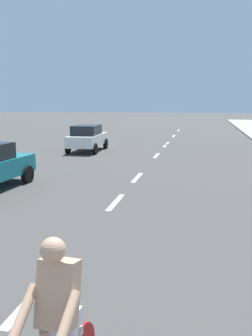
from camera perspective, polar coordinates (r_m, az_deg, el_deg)
The scene contains 10 objects.
ground_plane at distance 18.92m, azimuth 4.40°, elevation 1.46°, with size 160.00×160.00×0.00m, color #423F3D.
lane_stripe_2 at distance 6.06m, azimuth -14.38°, elevation -18.91°, with size 0.16×1.80×0.01m, color white.
lane_stripe_3 at distance 10.75m, azimuth -1.67°, elevation -5.42°, with size 0.16×1.80×0.01m, color white.
lane_stripe_4 at distance 14.19m, azimuth 1.77°, elevation -1.52°, with size 0.16×1.80×0.01m, color white.
lane_stripe_5 at distance 20.08m, azimuth 4.85°, elevation 1.99°, with size 0.16×1.80×0.01m, color white.
lane_stripe_6 at distance 24.70m, azimuth 6.22°, elevation 3.54°, with size 0.16×1.80×0.01m, color white.
lane_stripe_7 at distance 26.11m, azimuth 6.54°, elevation 3.91°, with size 0.16×1.80×0.01m, color white.
lane_stripe_8 at distance 31.82m, azimuth 7.55°, elevation 5.05°, with size 0.16×1.80×0.01m, color white.
lane_stripe_9 at distance 38.08m, azimuth 8.31°, elevation 5.90°, with size 0.16×1.80×0.01m, color white.
parked_car_white at distance 21.84m, azimuth -6.14°, elevation 4.84°, with size 1.89×3.87×1.57m.
Camera 1 is at (2.45, 1.48, 2.94)m, focal length 38.50 mm.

